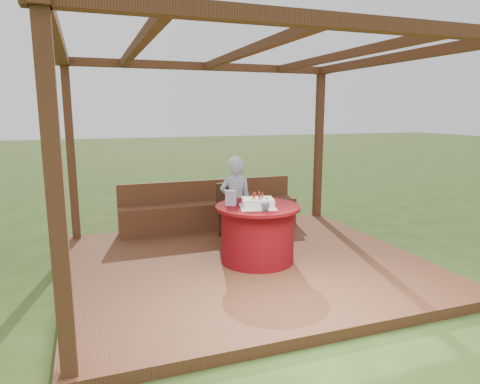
{
  "coord_description": "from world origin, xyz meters",
  "views": [
    {
      "loc": [
        -1.91,
        -5.05,
        2.06
      ],
      "look_at": [
        0.0,
        0.25,
        1.0
      ],
      "focal_mm": 32.0,
      "sensor_mm": 36.0,
      "label": 1
    }
  ],
  "objects_px": {
    "bench": "(211,213)",
    "elderly_woman": "(236,200)",
    "table": "(257,233)",
    "birthday_cake": "(258,203)",
    "drinking_glass": "(265,208)",
    "chair": "(231,207)",
    "gift_bag": "(231,198)"
  },
  "relations": [
    {
      "from": "chair",
      "to": "birthday_cake",
      "type": "distance_m",
      "value": 1.38
    },
    {
      "from": "drinking_glass",
      "to": "birthday_cake",
      "type": "bearing_deg",
      "value": 89.9
    },
    {
      "from": "table",
      "to": "gift_bag",
      "type": "distance_m",
      "value": 0.58
    },
    {
      "from": "table",
      "to": "birthday_cake",
      "type": "distance_m",
      "value": 0.44
    },
    {
      "from": "bench",
      "to": "table",
      "type": "xyz_separation_m",
      "value": [
        0.13,
        -1.78,
        0.12
      ]
    },
    {
      "from": "bench",
      "to": "chair",
      "type": "height_order",
      "value": "chair"
    },
    {
      "from": "elderly_woman",
      "to": "drinking_glass",
      "type": "distance_m",
      "value": 1.2
    },
    {
      "from": "chair",
      "to": "gift_bag",
      "type": "xyz_separation_m",
      "value": [
        -0.37,
        -1.11,
        0.39
      ]
    },
    {
      "from": "chair",
      "to": "drinking_glass",
      "type": "bearing_deg",
      "value": -93.09
    },
    {
      "from": "birthday_cake",
      "to": "bench",
      "type": "bearing_deg",
      "value": 92.79
    },
    {
      "from": "chair",
      "to": "elderly_woman",
      "type": "xyz_separation_m",
      "value": [
        -0.05,
        -0.4,
        0.2
      ]
    },
    {
      "from": "table",
      "to": "drinking_glass",
      "type": "relative_size",
      "value": 10.39
    },
    {
      "from": "chair",
      "to": "drinking_glass",
      "type": "xyz_separation_m",
      "value": [
        -0.09,
        -1.58,
        0.34
      ]
    },
    {
      "from": "table",
      "to": "birthday_cake",
      "type": "bearing_deg",
      "value": -112.0
    },
    {
      "from": "table",
      "to": "elderly_woman",
      "type": "xyz_separation_m",
      "value": [
        -0.01,
        0.84,
        0.28
      ]
    },
    {
      "from": "bench",
      "to": "elderly_woman",
      "type": "relative_size",
      "value": 2.3
    },
    {
      "from": "birthday_cake",
      "to": "gift_bag",
      "type": "height_order",
      "value": "gift_bag"
    },
    {
      "from": "table",
      "to": "gift_bag",
      "type": "relative_size",
      "value": 5.65
    },
    {
      "from": "gift_bag",
      "to": "drinking_glass",
      "type": "bearing_deg",
      "value": -34.38
    },
    {
      "from": "table",
      "to": "drinking_glass",
      "type": "distance_m",
      "value": 0.54
    },
    {
      "from": "drinking_glass",
      "to": "table",
      "type": "bearing_deg",
      "value": 83.49
    },
    {
      "from": "drinking_glass",
      "to": "elderly_woman",
      "type": "bearing_deg",
      "value": 88.47
    },
    {
      "from": "table",
      "to": "drinking_glass",
      "type": "bearing_deg",
      "value": -96.51
    },
    {
      "from": "chair",
      "to": "elderly_woman",
      "type": "distance_m",
      "value": 0.45
    },
    {
      "from": "bench",
      "to": "drinking_glass",
      "type": "xyz_separation_m",
      "value": [
        0.09,
        -2.12,
        0.53
      ]
    },
    {
      "from": "birthday_cake",
      "to": "drinking_glass",
      "type": "distance_m",
      "value": 0.25
    },
    {
      "from": "gift_bag",
      "to": "birthday_cake",
      "type": "bearing_deg",
      "value": -13.83
    },
    {
      "from": "gift_bag",
      "to": "drinking_glass",
      "type": "xyz_separation_m",
      "value": [
        0.28,
        -0.47,
        -0.05
      ]
    },
    {
      "from": "bench",
      "to": "drinking_glass",
      "type": "height_order",
      "value": "drinking_glass"
    },
    {
      "from": "bench",
      "to": "gift_bag",
      "type": "bearing_deg",
      "value": -96.62
    },
    {
      "from": "chair",
      "to": "drinking_glass",
      "type": "distance_m",
      "value": 1.62
    },
    {
      "from": "bench",
      "to": "drinking_glass",
      "type": "bearing_deg",
      "value": -87.54
    }
  ]
}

